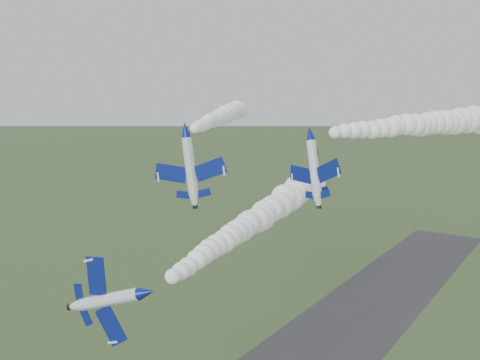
# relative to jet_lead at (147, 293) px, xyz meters

# --- Properties ---
(jet_lead) EXTENTS (4.04, 12.27, 9.70)m
(jet_lead) POSITION_rel_jet_lead_xyz_m (0.00, 0.00, 0.00)
(jet_lead) COLOR white
(smoke_trail_jet_lead) EXTENTS (16.83, 61.34, 5.73)m
(smoke_trail_jet_lead) POSITION_rel_jet_lead_xyz_m (-5.44, 32.80, 1.78)
(smoke_trail_jet_lead) COLOR white
(jet_pair_left) EXTENTS (11.88, 13.65, 3.61)m
(jet_pair_left) POSITION_rel_jet_lead_xyz_m (-17.36, 27.94, 15.40)
(jet_pair_left) COLOR white
(smoke_trail_jet_pair_left) EXTENTS (32.89, 64.72, 4.83)m
(smoke_trail_jet_pair_left) POSITION_rel_jet_lead_xyz_m (-34.44, 62.39, 16.37)
(smoke_trail_jet_pair_left) COLOR white
(jet_pair_right) EXTENTS (9.73, 11.47, 3.32)m
(jet_pair_right) POSITION_rel_jet_lead_xyz_m (4.86, 28.25, 15.61)
(jet_pair_right) COLOR white
(smoke_trail_jet_pair_right) EXTENTS (25.64, 60.26, 5.88)m
(smoke_trail_jet_pair_right) POSITION_rel_jet_lead_xyz_m (16.02, 59.45, 16.23)
(smoke_trail_jet_pair_right) COLOR white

